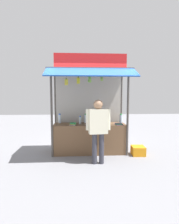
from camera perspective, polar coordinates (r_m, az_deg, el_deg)
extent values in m
plane|color=gray|center=(5.34, 0.00, -12.94)|extent=(20.00, 20.00, 0.00)
cube|color=brown|center=(5.22, 0.00, -8.51)|extent=(2.07, 0.65, 0.85)
cylinder|color=#4C4742|center=(4.81, -12.20, -0.71)|extent=(0.06, 0.06, 2.36)
cylinder|color=#4C4742|center=(4.94, 12.34, -0.55)|extent=(0.06, 0.06, 2.36)
cylinder|color=#4C4742|center=(5.56, -11.00, 0.16)|extent=(0.06, 0.06, 2.36)
cylinder|color=#4C4742|center=(5.67, 10.26, 0.28)|extent=(0.06, 0.06, 2.36)
cube|color=#B7B2A8|center=(5.52, -0.27, -0.03)|extent=(2.03, 0.04, 2.31)
cube|color=#3F3F44|center=(5.06, 0.03, 13.34)|extent=(2.27, 0.96, 0.04)
cube|color=#194799|center=(4.32, 0.62, 12.85)|extent=(2.23, 0.51, 0.26)
cube|color=red|center=(4.67, 0.36, 16.43)|extent=(1.87, 0.04, 0.35)
cylinder|color=#59544C|center=(4.67, 0.31, 12.75)|extent=(1.97, 0.02, 0.02)
cylinder|color=silver|center=(5.34, -9.65, -2.23)|extent=(0.08, 0.08, 0.25)
cylinder|color=blue|center=(5.32, -9.67, -0.71)|extent=(0.05, 0.05, 0.03)
cylinder|color=silver|center=(5.32, 2.70, -2.27)|extent=(0.08, 0.08, 0.24)
cylinder|color=red|center=(5.30, 2.71, -0.82)|extent=(0.05, 0.05, 0.03)
cylinder|color=silver|center=(5.25, 10.15, -2.34)|extent=(0.08, 0.08, 0.26)
cylinder|color=#198C33|center=(5.23, 10.18, -0.74)|extent=(0.05, 0.05, 0.04)
cylinder|color=silver|center=(5.14, -3.08, -2.73)|extent=(0.07, 0.07, 0.21)
cylinder|color=blue|center=(5.12, -3.08, -1.44)|extent=(0.04, 0.04, 0.03)
cylinder|color=silver|center=(5.28, -1.32, -2.26)|extent=(0.08, 0.08, 0.25)
cylinder|color=#198C33|center=(5.27, -1.33, -0.74)|extent=(0.05, 0.05, 0.03)
cube|color=white|center=(4.99, -5.43, -4.10)|extent=(0.18, 0.25, 0.01)
cube|color=purple|center=(4.99, -5.52, -3.99)|extent=(0.18, 0.25, 0.01)
cube|color=green|center=(4.98, -5.36, -3.90)|extent=(0.17, 0.24, 0.01)
cube|color=yellow|center=(4.99, -5.45, -3.76)|extent=(0.17, 0.24, 0.01)
cube|color=green|center=(4.98, -5.41, -3.66)|extent=(0.19, 0.25, 0.01)
cube|color=purple|center=(5.08, 9.55, -4.02)|extent=(0.22, 0.29, 0.01)
cube|color=purple|center=(5.08, 9.64, -3.96)|extent=(0.19, 0.27, 0.01)
cube|color=green|center=(5.07, 9.50, -3.89)|extent=(0.22, 0.29, 0.01)
cube|color=black|center=(5.08, 9.55, -3.76)|extent=(0.21, 0.28, 0.01)
cube|color=purple|center=(5.03, 2.07, -4.04)|extent=(0.25, 0.27, 0.01)
cube|color=blue|center=(5.03, 2.07, -3.90)|extent=(0.23, 0.25, 0.01)
cube|color=green|center=(5.03, 2.11, -3.79)|extent=(0.25, 0.27, 0.01)
cube|color=yellow|center=(5.02, 2.16, -3.71)|extent=(0.23, 0.25, 0.01)
cube|color=red|center=(5.02, 2.01, -3.62)|extent=(0.23, 0.25, 0.01)
cube|color=black|center=(5.02, 2.02, -3.52)|extent=(0.24, 0.26, 0.01)
cylinder|color=#332D23|center=(4.66, 0.05, 12.20)|extent=(0.01, 0.01, 0.06)
cylinder|color=olive|center=(4.66, 0.05, 11.59)|extent=(0.04, 0.04, 0.04)
ellipsoid|color=#77AE45|center=(4.65, 0.36, 10.51)|extent=(0.04, 0.09, 0.17)
ellipsoid|color=#77AE45|center=(4.67, 0.30, 10.50)|extent=(0.07, 0.08, 0.17)
ellipsoid|color=#77AE45|center=(4.66, 0.03, 10.47)|extent=(0.07, 0.04, 0.17)
ellipsoid|color=#77AE45|center=(4.67, -0.22, 10.51)|extent=(0.08, 0.08, 0.17)
ellipsoid|color=#77AE45|center=(4.64, -0.16, 10.49)|extent=(0.04, 0.07, 0.17)
ellipsoid|color=#77AE45|center=(4.63, -0.15, 10.53)|extent=(0.07, 0.07, 0.17)
ellipsoid|color=#77AE45|center=(4.62, 0.07, 10.57)|extent=(0.10, 0.04, 0.17)
ellipsoid|color=#77AE45|center=(4.63, 0.33, 10.54)|extent=(0.07, 0.08, 0.17)
cylinder|color=#332D23|center=(4.65, -3.67, 12.03)|extent=(0.01, 0.01, 0.09)
cylinder|color=olive|center=(4.65, -3.67, 11.24)|extent=(0.04, 0.04, 0.04)
ellipsoid|color=yellow|center=(4.64, -3.32, 10.16)|extent=(0.03, 0.08, 0.17)
ellipsoid|color=yellow|center=(4.65, -3.48, 10.12)|extent=(0.05, 0.06, 0.17)
ellipsoid|color=yellow|center=(4.66, -3.61, 10.11)|extent=(0.07, 0.04, 0.17)
ellipsoid|color=yellow|center=(4.65, -3.77, 10.11)|extent=(0.06, 0.05, 0.17)
ellipsoid|color=yellow|center=(4.65, -3.98, 10.15)|extent=(0.05, 0.08, 0.17)
ellipsoid|color=yellow|center=(4.63, -4.01, 10.18)|extent=(0.05, 0.08, 0.17)
ellipsoid|color=yellow|center=(4.62, -3.74, 10.14)|extent=(0.06, 0.04, 0.17)
ellipsoid|color=yellow|center=(4.61, -3.55, 10.21)|extent=(0.09, 0.05, 0.17)
ellipsoid|color=yellow|center=(4.63, -3.45, 10.15)|extent=(0.05, 0.06, 0.17)
cylinder|color=#332D23|center=(4.66, -7.56, 11.73)|extent=(0.01, 0.01, 0.13)
cylinder|color=olive|center=(4.65, -7.54, 10.68)|extent=(0.04, 0.04, 0.04)
ellipsoid|color=yellow|center=(4.64, -7.19, 9.62)|extent=(0.04, 0.09, 0.17)
ellipsoid|color=yellow|center=(4.66, -7.27, 9.60)|extent=(0.07, 0.07, 0.17)
ellipsoid|color=yellow|center=(4.68, -7.46, 9.60)|extent=(0.09, 0.04, 0.17)
ellipsoid|color=yellow|center=(4.66, -7.60, 9.56)|extent=(0.06, 0.05, 0.17)
ellipsoid|color=yellow|center=(4.66, -7.90, 9.61)|extent=(0.05, 0.09, 0.17)
ellipsoid|color=yellow|center=(4.64, -7.89, 9.62)|extent=(0.05, 0.09, 0.17)
ellipsoid|color=yellow|center=(4.62, -7.78, 9.64)|extent=(0.08, 0.07, 0.17)
ellipsoid|color=yellow|center=(4.63, -7.53, 9.60)|extent=(0.07, 0.04, 0.17)
ellipsoid|color=yellow|center=(4.63, -7.35, 9.60)|extent=(0.06, 0.06, 0.17)
cylinder|color=#332D23|center=(4.69, 4.04, 12.14)|extent=(0.01, 0.01, 0.06)
cylinder|color=olive|center=(4.69, 4.04, 11.52)|extent=(0.04, 0.04, 0.04)
ellipsoid|color=#7DA045|center=(4.68, 4.22, 10.68)|extent=(0.04, 0.06, 0.13)
ellipsoid|color=#7DA045|center=(4.70, 4.09, 10.67)|extent=(0.07, 0.05, 0.13)
ellipsoid|color=#7DA045|center=(4.69, 3.90, 10.67)|extent=(0.06, 0.05, 0.13)
ellipsoid|color=#7DA045|center=(4.68, 3.76, 10.71)|extent=(0.03, 0.08, 0.13)
ellipsoid|color=#7DA045|center=(4.66, 3.92, 10.74)|extent=(0.07, 0.06, 0.13)
ellipsoid|color=#7DA045|center=(4.66, 4.21, 10.72)|extent=(0.07, 0.06, 0.13)
cylinder|color=#383842|center=(4.41, 1.65, -11.83)|extent=(0.12, 0.12, 0.76)
cylinder|color=#383842|center=(4.42, 3.93, -11.77)|extent=(0.12, 0.12, 0.76)
cube|color=#EAE5C6|center=(4.26, 2.84, -3.06)|extent=(0.47, 0.24, 0.60)
cylinder|color=#EAE5C6|center=(4.23, -0.55, -2.49)|extent=(0.10, 0.10, 0.51)
cylinder|color=#EAE5C6|center=(4.29, 6.19, -2.42)|extent=(0.10, 0.10, 0.51)
sphere|color=tan|center=(4.22, 2.86, 2.50)|extent=(0.23, 0.23, 0.23)
cube|color=orange|center=(5.26, 15.52, -12.00)|extent=(0.38, 0.38, 0.25)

